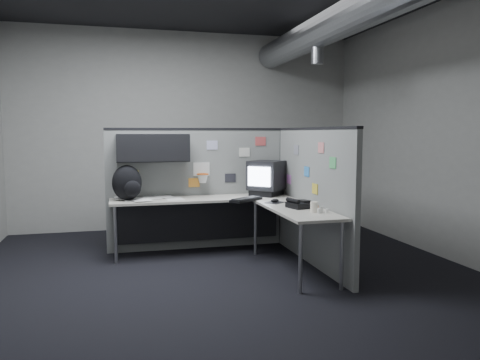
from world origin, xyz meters
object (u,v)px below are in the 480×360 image
object	(u,v)px
phone	(299,204)
backpack	(127,183)
monitor	(266,178)
desk	(225,209)
keyboard	(246,199)

from	to	relation	value
phone	backpack	bearing A→B (deg)	144.12
monitor	phone	xyz separation A→B (m)	(0.02, -1.10, -0.20)
desk	monitor	world-z (taller)	monitor
monitor	desk	bearing A→B (deg)	-155.35
desk	phone	world-z (taller)	phone
phone	backpack	distance (m)	2.13
keyboard	phone	bearing A→B (deg)	-49.42
desk	phone	size ratio (longest dim) A/B	8.17
phone	backpack	size ratio (longest dim) A/B	0.64
desk	monitor	size ratio (longest dim) A/B	4.03
monitor	backpack	size ratio (longest dim) A/B	1.30
desk	keyboard	xyz separation A→B (m)	(0.24, -0.13, 0.14)
desk	keyboard	world-z (taller)	keyboard
desk	monitor	bearing A→B (deg)	25.57
backpack	phone	bearing A→B (deg)	-36.11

